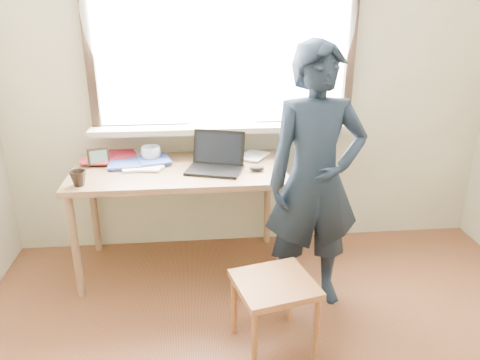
{
  "coord_description": "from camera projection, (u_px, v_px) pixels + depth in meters",
  "views": [
    {
      "loc": [
        -0.4,
        -1.27,
        1.79
      ],
      "look_at": [
        -0.19,
        0.95,
        0.91
      ],
      "focal_mm": 35.0,
      "sensor_mm": 36.0,
      "label": 1
    }
  ],
  "objects": [
    {
      "name": "desk",
      "position": [
        179.0,
        179.0,
        3.08
      ],
      "size": [
        1.38,
        0.69,
        0.74
      ],
      "color": "brown",
      "rests_on": "ground"
    },
    {
      "name": "picture_frame",
      "position": [
        99.0,
        158.0,
        3.08
      ],
      "size": [
        0.14,
        0.05,
        0.11
      ],
      "color": "black",
      "rests_on": "desk"
    },
    {
      "name": "mug_dark",
      "position": [
        78.0,
        178.0,
        2.76
      ],
      "size": [
        0.14,
        0.14,
        0.09
      ],
      "primitive_type": "imported",
      "rotation": [
        0.0,
        0.0,
        -0.69
      ],
      "color": "black",
      "rests_on": "desk"
    },
    {
      "name": "laptop",
      "position": [
        216.0,
        161.0,
        3.03
      ],
      "size": [
        0.41,
        0.37,
        0.23
      ],
      "color": "black",
      "rests_on": "desk"
    },
    {
      "name": "person",
      "position": [
        315.0,
        181.0,
        2.71
      ],
      "size": [
        0.59,
        0.4,
        1.58
      ],
      "primitive_type": "imported",
      "rotation": [
        0.0,
        0.0,
        0.03
      ],
      "color": "black",
      "rests_on": "ground"
    },
    {
      "name": "mug_white",
      "position": [
        151.0,
        154.0,
        3.17
      ],
      "size": [
        0.15,
        0.15,
        0.1
      ],
      "primitive_type": "imported",
      "rotation": [
        0.0,
        0.0,
        0.13
      ],
      "color": "white",
      "rests_on": "desk"
    },
    {
      "name": "room_shell",
      "position": [
        316.0,
        48.0,
        1.45
      ],
      "size": [
        3.52,
        4.02,
        2.61
      ],
      "color": "#B3AD90",
      "rests_on": "ground"
    },
    {
      "name": "work_chair",
      "position": [
        274.0,
        292.0,
        2.45
      ],
      "size": [
        0.47,
        0.46,
        0.41
      ],
      "color": "brown",
      "rests_on": "ground"
    },
    {
      "name": "mouse",
      "position": [
        257.0,
        168.0,
        3.0
      ],
      "size": [
        0.09,
        0.07,
        0.04
      ],
      "primitive_type": "ellipsoid",
      "color": "black",
      "rests_on": "desk"
    },
    {
      "name": "book_b",
      "position": [
        243.0,
        155.0,
        3.29
      ],
      "size": [
        0.26,
        0.28,
        0.02
      ],
      "primitive_type": "imported",
      "rotation": [
        0.0,
        0.0,
        -0.57
      ],
      "color": "white",
      "rests_on": "desk"
    },
    {
      "name": "desk_clutter",
      "position": [
        150.0,
        161.0,
        3.14
      ],
      "size": [
        0.71,
        0.51,
        0.03
      ],
      "color": "white",
      "rests_on": "desk"
    },
    {
      "name": "book_a",
      "position": [
        119.0,
        157.0,
        3.23
      ],
      "size": [
        0.29,
        0.31,
        0.02
      ],
      "primitive_type": "imported",
      "rotation": [
        0.0,
        0.0,
        0.53
      ],
      "color": "white",
      "rests_on": "desk"
    }
  ]
}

